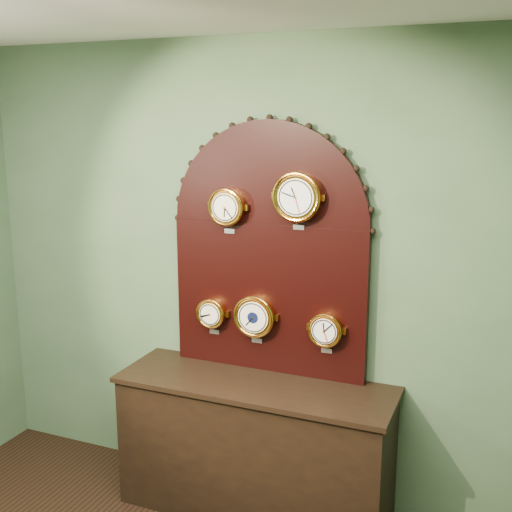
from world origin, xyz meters
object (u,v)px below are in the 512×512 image
at_px(shop_counter, 255,449).
at_px(tide_clock, 326,330).
at_px(barometer, 255,316).
at_px(hygrometer, 212,313).
at_px(roman_clock, 227,207).
at_px(arabic_clock, 297,197).
at_px(display_board, 269,241).

xyz_separation_m(shop_counter, tide_clock, (0.38, 0.15, 0.75)).
height_order(barometer, tide_clock, barometer).
relative_size(shop_counter, tide_clock, 6.33).
bearing_deg(hygrometer, shop_counter, -23.86).
xyz_separation_m(roman_clock, barometer, (0.18, -0.00, -0.65)).
distance_m(hygrometer, tide_clock, 0.73).
bearing_deg(roman_clock, tide_clock, 0.06).
height_order(arabic_clock, tide_clock, arabic_clock).
bearing_deg(shop_counter, barometer, 112.32).
bearing_deg(hygrometer, tide_clock, -0.03).
bearing_deg(shop_counter, display_board, 90.00).
distance_m(roman_clock, arabic_clock, 0.44).
height_order(shop_counter, barometer, barometer).
bearing_deg(arabic_clock, hygrometer, 179.74).
bearing_deg(barometer, tide_clock, 0.20).
xyz_separation_m(roman_clock, arabic_clock, (0.43, -0.00, 0.08)).
relative_size(arabic_clock, tide_clock, 1.32).
distance_m(shop_counter, hygrometer, 0.85).
bearing_deg(tide_clock, hygrometer, 179.97).
height_order(arabic_clock, hygrometer, arabic_clock).
xyz_separation_m(shop_counter, display_board, (0.00, 0.22, 1.23)).
bearing_deg(display_board, tide_clock, -9.95).
relative_size(display_board, barometer, 4.97).
bearing_deg(roman_clock, arabic_clock, -0.19).
bearing_deg(roman_clock, display_board, 15.56).
bearing_deg(arabic_clock, roman_clock, 179.81).
xyz_separation_m(arabic_clock, barometer, (-0.26, 0.00, -0.73)).
bearing_deg(roman_clock, hygrometer, 179.49).
xyz_separation_m(hygrometer, tide_clock, (0.73, -0.00, -0.01)).
height_order(arabic_clock, barometer, arabic_clock).
relative_size(barometer, tide_clock, 1.22).
bearing_deg(hygrometer, arabic_clock, -0.26).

